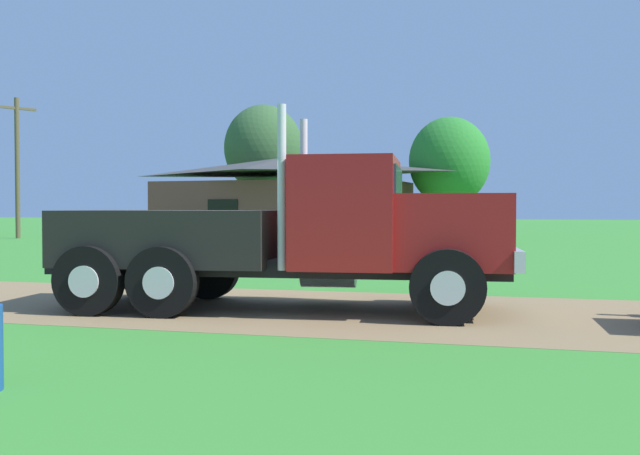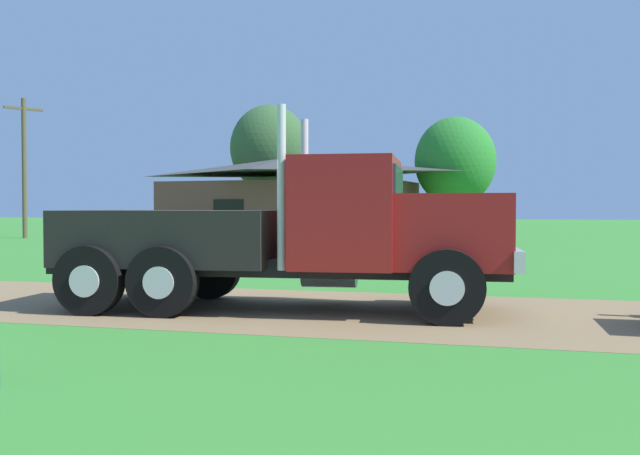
{
  "view_description": "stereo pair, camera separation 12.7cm",
  "coord_description": "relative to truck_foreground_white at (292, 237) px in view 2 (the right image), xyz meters",
  "views": [
    {
      "loc": [
        4.75,
        -11.6,
        1.74
      ],
      "look_at": [
        1.9,
        -0.46,
        1.42
      ],
      "focal_mm": 39.57,
      "sensor_mm": 36.0,
      "label": 1
    },
    {
      "loc": [
        4.87,
        -11.57,
        1.74
      ],
      "look_at": [
        1.9,
        -0.46,
        1.42
      ],
      "focal_mm": 39.57,
      "sensor_mm": 36.0,
      "label": 2
    }
  ],
  "objects": [
    {
      "name": "dirt_track",
      "position": [
        -1.31,
        0.11,
        -1.23
      ],
      "size": [
        120.0,
        5.14,
        0.01
      ],
      "primitive_type": "cube",
      "color": "olive",
      "rests_on": "ground_plane"
    },
    {
      "name": "ground_plane",
      "position": [
        -1.31,
        0.11,
        -1.24
      ],
      "size": [
        200.0,
        200.0,
        0.0
      ],
      "primitive_type": "plane",
      "color": "#3A8830"
    },
    {
      "name": "tree_left",
      "position": [
        -12.31,
        34.4,
        4.58
      ],
      "size": [
        5.39,
        5.39,
        8.8
      ],
      "color": "#513823",
      "rests_on": "ground_plane"
    },
    {
      "name": "tree_mid",
      "position": [
        0.59,
        29.44,
        3.15
      ],
      "size": [
        4.6,
        4.6,
        6.94
      ],
      "color": "#513823",
      "rests_on": "ground_plane"
    },
    {
      "name": "utility_pole_near",
      "position": [
        -23.27,
        23.18,
        3.02
      ],
      "size": [
        1.29,
        1.94,
        8.01
      ],
      "color": "brown",
      "rests_on": "ground_plane"
    },
    {
      "name": "truck_foreground_white",
      "position": [
        0.0,
        0.0,
        0.0
      ],
      "size": [
        7.96,
        3.27,
        3.36
      ],
      "color": "black",
      "rests_on": "ground_plane"
    },
    {
      "name": "shed_building",
      "position": [
        -8.73,
        27.73,
        1.02
      ],
      "size": [
        14.91,
        9.31,
        4.68
      ],
      "color": "brown",
      "rests_on": "ground_plane"
    }
  ]
}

